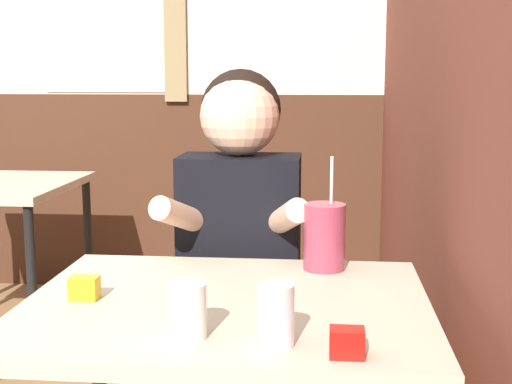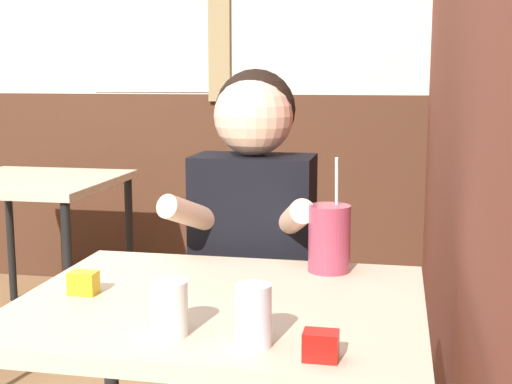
# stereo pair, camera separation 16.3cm
# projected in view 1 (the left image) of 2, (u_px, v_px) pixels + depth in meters

# --- Properties ---
(brick_wall_right) EXTENTS (0.08, 4.72, 2.70)m
(brick_wall_right) POSITION_uv_depth(u_px,v_px,m) (428.00, 31.00, 2.41)
(brick_wall_right) COLOR brown
(brick_wall_right) RESTS_ON ground_plane
(back_wall) EXTENTS (5.78, 0.09, 2.70)m
(back_wall) POSITION_uv_depth(u_px,v_px,m) (127.00, 47.00, 3.90)
(back_wall) COLOR beige
(back_wall) RESTS_ON ground_plane
(main_table) EXTENTS (0.87, 0.71, 0.73)m
(main_table) POSITION_uv_depth(u_px,v_px,m) (227.00, 335.00, 1.54)
(main_table) COLOR beige
(main_table) RESTS_ON ground_plane
(person_seated) EXTENTS (0.42, 0.42, 1.22)m
(person_seated) POSITION_uv_depth(u_px,v_px,m) (240.00, 264.00, 2.05)
(person_seated) COLOR black
(person_seated) RESTS_ON ground_plane
(cocktail_pitcher) EXTENTS (0.10, 0.10, 0.28)m
(cocktail_pitcher) POSITION_uv_depth(u_px,v_px,m) (324.00, 237.00, 1.76)
(cocktail_pitcher) COLOR #99384C
(cocktail_pitcher) RESTS_ON main_table
(glass_near_pitcher) EXTENTS (0.07, 0.07, 0.11)m
(glass_near_pitcher) POSITION_uv_depth(u_px,v_px,m) (276.00, 315.00, 1.27)
(glass_near_pitcher) COLOR silver
(glass_near_pitcher) RESTS_ON main_table
(glass_center) EXTENTS (0.07, 0.07, 0.10)m
(glass_center) POSITION_uv_depth(u_px,v_px,m) (188.00, 311.00, 1.30)
(glass_center) COLOR silver
(glass_center) RESTS_ON main_table
(condiment_ketchup) EXTENTS (0.06, 0.04, 0.05)m
(condiment_ketchup) POSITION_uv_depth(u_px,v_px,m) (347.00, 343.00, 1.22)
(condiment_ketchup) COLOR #B7140F
(condiment_ketchup) RESTS_ON main_table
(condiment_mustard) EXTENTS (0.06, 0.04, 0.05)m
(condiment_mustard) POSITION_uv_depth(u_px,v_px,m) (84.00, 288.00, 1.53)
(condiment_mustard) COLOR yellow
(condiment_mustard) RESTS_ON main_table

